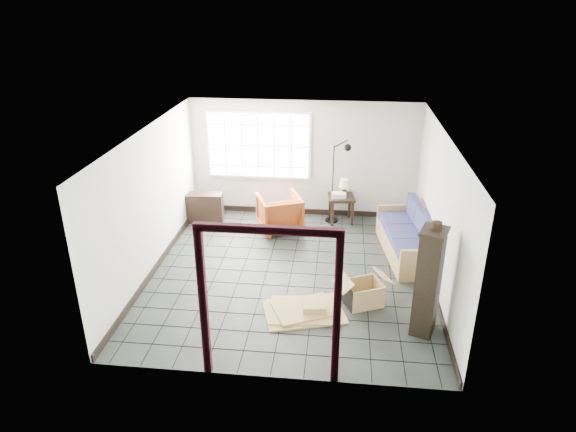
# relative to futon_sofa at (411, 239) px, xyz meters

# --- Properties ---
(ground) EXTENTS (5.50, 5.50, 0.00)m
(ground) POSITION_rel_futon_sofa_xyz_m (-2.21, -0.97, -0.33)
(ground) COLOR black
(ground) RESTS_ON ground
(room_shell) EXTENTS (5.02, 5.52, 2.61)m
(room_shell) POSITION_rel_futon_sofa_xyz_m (-2.21, -0.94, 1.35)
(room_shell) COLOR silver
(room_shell) RESTS_ON ground
(window_panel) EXTENTS (2.32, 0.08, 1.52)m
(window_panel) POSITION_rel_futon_sofa_xyz_m (-3.21, 1.73, 1.27)
(window_panel) COLOR silver
(window_panel) RESTS_ON ground
(doorway_trim) EXTENTS (1.80, 0.08, 2.20)m
(doorway_trim) POSITION_rel_futon_sofa_xyz_m (-2.21, -3.67, 1.05)
(doorway_trim) COLOR #360C17
(doorway_trim) RESTS_ON ground
(futon_sofa) EXTENTS (1.07, 2.17, 0.92)m
(futon_sofa) POSITION_rel_futon_sofa_xyz_m (0.00, 0.00, 0.00)
(futon_sofa) COLOR #997545
(futon_sofa) RESTS_ON ground
(armchair) EXTENTS (1.08, 1.05, 0.87)m
(armchair) POSITION_rel_futon_sofa_xyz_m (-2.65, 0.84, 0.10)
(armchair) COLOR #925415
(armchair) RESTS_ON ground
(side_table) EXTENTS (0.62, 0.62, 0.60)m
(side_table) POSITION_rel_futon_sofa_xyz_m (-1.35, 1.43, 0.16)
(side_table) COLOR black
(side_table) RESTS_ON ground
(table_lamp) EXTENTS (0.26, 0.26, 0.38)m
(table_lamp) POSITION_rel_futon_sofa_xyz_m (-1.30, 1.47, 0.53)
(table_lamp) COLOR black
(table_lamp) RESTS_ON side_table
(projector) EXTENTS (0.32, 0.27, 0.10)m
(projector) POSITION_rel_futon_sofa_xyz_m (-1.42, 1.36, 0.32)
(projector) COLOR silver
(projector) RESTS_ON side_table
(floor_lamp) EXTENTS (0.56, 0.36, 1.86)m
(floor_lamp) POSITION_rel_futon_sofa_xyz_m (-1.42, 1.42, 0.66)
(floor_lamp) COLOR black
(floor_lamp) RESTS_ON ground
(console_shelf) EXTENTS (0.87, 0.40, 0.65)m
(console_shelf) POSITION_rel_futon_sofa_xyz_m (-4.36, 1.11, -0.01)
(console_shelf) COLOR black
(console_shelf) RESTS_ON ground
(tall_shelf) EXTENTS (0.49, 0.55, 1.69)m
(tall_shelf) POSITION_rel_futon_sofa_xyz_m (-0.06, -2.46, 0.52)
(tall_shelf) COLOR black
(tall_shelf) RESTS_ON ground
(pot) EXTENTS (0.17, 0.17, 0.11)m
(pot) POSITION_rel_futon_sofa_xyz_m (-0.04, -2.43, 1.41)
(pot) COLOR black
(pot) RESTS_ON tall_shelf
(open_box) EXTENTS (1.03, 0.79, 0.53)m
(open_box) POSITION_rel_futon_sofa_xyz_m (-0.95, -1.81, -0.14)
(open_box) COLOR #9D7D4C
(open_box) RESTS_ON ground
(cardboard_pile) EXTENTS (1.44, 1.19, 0.18)m
(cardboard_pile) POSITION_rel_futon_sofa_xyz_m (-1.86, -2.17, -0.29)
(cardboard_pile) COLOR #9D7D4C
(cardboard_pile) RESTS_ON ground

